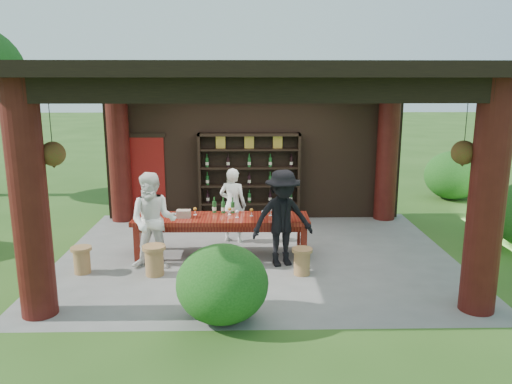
{
  "coord_description": "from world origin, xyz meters",
  "views": [
    {
      "loc": [
        -0.2,
        -9.06,
        3.26
      ],
      "look_at": [
        0.0,
        0.4,
        1.15
      ],
      "focal_mm": 35.0,
      "sensor_mm": 36.0,
      "label": 1
    }
  ],
  "objects_px": {
    "host": "(233,205)",
    "guest_man": "(282,218)",
    "guest_woman": "(153,221)",
    "stool_near_right": "(302,261)",
    "stool_far_left": "(82,259)",
    "stool_near_left": "(154,260)",
    "tasting_table": "(221,223)",
    "napkin_basket": "(184,214)",
    "wine_shelf": "(249,177)"
  },
  "relations": [
    {
      "from": "tasting_table",
      "to": "napkin_basket",
      "type": "distance_m",
      "value": 0.73
    },
    {
      "from": "tasting_table",
      "to": "host",
      "type": "height_order",
      "value": "host"
    },
    {
      "from": "tasting_table",
      "to": "stool_near_right",
      "type": "bearing_deg",
      "value": -35.97
    },
    {
      "from": "stool_near_left",
      "to": "guest_woman",
      "type": "xyz_separation_m",
      "value": [
        -0.05,
        0.35,
        0.58
      ]
    },
    {
      "from": "wine_shelf",
      "to": "napkin_basket",
      "type": "xyz_separation_m",
      "value": [
        -1.26,
        -2.42,
        -0.23
      ]
    },
    {
      "from": "guest_woman",
      "to": "tasting_table",
      "type": "bearing_deg",
      "value": 31.42
    },
    {
      "from": "napkin_basket",
      "to": "guest_woman",
      "type": "bearing_deg",
      "value": -124.91
    },
    {
      "from": "stool_far_left",
      "to": "guest_man",
      "type": "bearing_deg",
      "value": 5.29
    },
    {
      "from": "wine_shelf",
      "to": "guest_woman",
      "type": "bearing_deg",
      "value": -119.09
    },
    {
      "from": "guest_woman",
      "to": "napkin_basket",
      "type": "height_order",
      "value": "guest_woman"
    },
    {
      "from": "host",
      "to": "guest_man",
      "type": "distance_m",
      "value": 1.67
    },
    {
      "from": "stool_near_left",
      "to": "stool_near_right",
      "type": "relative_size",
      "value": 1.13
    },
    {
      "from": "tasting_table",
      "to": "stool_near_left",
      "type": "height_order",
      "value": "tasting_table"
    },
    {
      "from": "wine_shelf",
      "to": "host",
      "type": "height_order",
      "value": "wine_shelf"
    },
    {
      "from": "guest_man",
      "to": "napkin_basket",
      "type": "bearing_deg",
      "value": 147.74
    },
    {
      "from": "stool_near_left",
      "to": "guest_man",
      "type": "bearing_deg",
      "value": 11.3
    },
    {
      "from": "stool_near_right",
      "to": "stool_far_left",
      "type": "bearing_deg",
      "value": 177.84
    },
    {
      "from": "napkin_basket",
      "to": "host",
      "type": "bearing_deg",
      "value": 43.03
    },
    {
      "from": "stool_far_left",
      "to": "guest_woman",
      "type": "bearing_deg",
      "value": 10.48
    },
    {
      "from": "tasting_table",
      "to": "stool_far_left",
      "type": "xyz_separation_m",
      "value": [
        -2.38,
        -0.89,
        -0.38
      ]
    },
    {
      "from": "stool_near_left",
      "to": "napkin_basket",
      "type": "bearing_deg",
      "value": 68.18
    },
    {
      "from": "stool_near_left",
      "to": "stool_far_left",
      "type": "bearing_deg",
      "value": 174.59
    },
    {
      "from": "stool_near_right",
      "to": "guest_man",
      "type": "height_order",
      "value": "guest_man"
    },
    {
      "from": "stool_near_left",
      "to": "host",
      "type": "relative_size",
      "value": 0.34
    },
    {
      "from": "stool_near_right",
      "to": "guest_man",
      "type": "distance_m",
      "value": 0.84
    },
    {
      "from": "stool_near_left",
      "to": "guest_woman",
      "type": "relative_size",
      "value": 0.3
    },
    {
      "from": "guest_man",
      "to": "host",
      "type": "bearing_deg",
      "value": 107.85
    },
    {
      "from": "stool_near_left",
      "to": "stool_far_left",
      "type": "relative_size",
      "value": 1.12
    },
    {
      "from": "guest_man",
      "to": "napkin_basket",
      "type": "relative_size",
      "value": 6.71
    },
    {
      "from": "napkin_basket",
      "to": "stool_near_left",
      "type": "bearing_deg",
      "value": -111.82
    },
    {
      "from": "stool_far_left",
      "to": "host",
      "type": "bearing_deg",
      "value": 33.67
    },
    {
      "from": "stool_near_left",
      "to": "guest_woman",
      "type": "distance_m",
      "value": 0.68
    },
    {
      "from": "host",
      "to": "guest_man",
      "type": "height_order",
      "value": "guest_man"
    },
    {
      "from": "stool_near_right",
      "to": "napkin_basket",
      "type": "height_order",
      "value": "napkin_basket"
    },
    {
      "from": "stool_near_right",
      "to": "tasting_table",
      "type": "bearing_deg",
      "value": 144.03
    },
    {
      "from": "stool_near_left",
      "to": "tasting_table",
      "type": "bearing_deg",
      "value": 42.51
    },
    {
      "from": "guest_woman",
      "to": "guest_man",
      "type": "bearing_deg",
      "value": 3.96
    },
    {
      "from": "stool_far_left",
      "to": "napkin_basket",
      "type": "relative_size",
      "value": 1.81
    },
    {
      "from": "wine_shelf",
      "to": "stool_near_right",
      "type": "relative_size",
      "value": 5.08
    },
    {
      "from": "stool_near_right",
      "to": "host",
      "type": "relative_size",
      "value": 0.3
    },
    {
      "from": "tasting_table",
      "to": "stool_far_left",
      "type": "distance_m",
      "value": 2.57
    },
    {
      "from": "guest_woman",
      "to": "wine_shelf",
      "type": "bearing_deg",
      "value": 62.41
    },
    {
      "from": "guest_woman",
      "to": "guest_man",
      "type": "height_order",
      "value": "guest_man"
    },
    {
      "from": "stool_near_right",
      "to": "napkin_basket",
      "type": "relative_size",
      "value": 1.8
    },
    {
      "from": "guest_woman",
      "to": "guest_man",
      "type": "distance_m",
      "value": 2.28
    },
    {
      "from": "stool_far_left",
      "to": "wine_shelf",
      "type": "bearing_deg",
      "value": 48.38
    },
    {
      "from": "wine_shelf",
      "to": "napkin_basket",
      "type": "relative_size",
      "value": 9.12
    },
    {
      "from": "tasting_table",
      "to": "host",
      "type": "relative_size",
      "value": 2.15
    },
    {
      "from": "tasting_table",
      "to": "stool_near_right",
      "type": "relative_size",
      "value": 7.1
    },
    {
      "from": "tasting_table",
      "to": "stool_near_left",
      "type": "distance_m",
      "value": 1.54
    }
  ]
}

